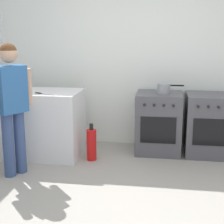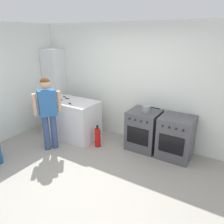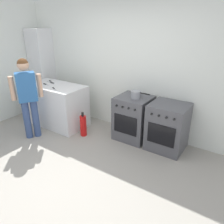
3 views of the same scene
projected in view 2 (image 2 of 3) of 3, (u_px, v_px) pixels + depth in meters
name	position (u px, v px, depth m)	size (l,w,h in m)	color
ground_plane	(85.00, 181.00, 3.71)	(8.00, 8.00, 0.00)	gray
back_wall	(138.00, 84.00, 4.83)	(6.00, 0.10, 2.60)	silver
side_wall_left	(3.00, 84.00, 4.88)	(0.10, 3.10, 2.60)	silver
counter_unit	(71.00, 119.00, 5.19)	(1.30, 0.70, 0.90)	silver
oven_left	(144.00, 130.00, 4.66)	(0.63, 0.62, 0.85)	#4C4C51
oven_right	(176.00, 137.00, 4.31)	(0.64, 0.62, 0.85)	#4C4C51
pot	(147.00, 109.00, 4.44)	(0.36, 0.18, 0.14)	gray
knife_chef	(66.00, 97.00, 5.27)	(0.30, 0.14, 0.01)	silver
knife_paring	(61.00, 100.00, 5.07)	(0.21, 0.06, 0.01)	silver
knife_carving	(72.00, 105.00, 4.73)	(0.31, 0.18, 0.01)	silver
knife_utility	(65.00, 98.00, 5.21)	(0.25, 0.05, 0.01)	silver
person	(48.00, 108.00, 4.46)	(0.35, 0.50, 1.56)	#384C7A
fire_extinguisher	(98.00, 137.00, 4.78)	(0.13, 0.13, 0.50)	red
larder_cabinet	(55.00, 87.00, 5.86)	(0.48, 0.44, 2.00)	silver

